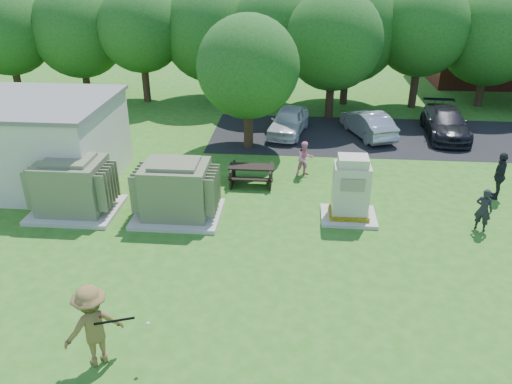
# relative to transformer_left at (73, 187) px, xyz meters

# --- Properties ---
(ground) EXTENTS (120.00, 120.00, 0.00)m
(ground) POSITION_rel_transformer_left_xyz_m (6.50, -4.50, -0.97)
(ground) COLOR #2D6619
(ground) RESTS_ON ground
(parking_strip) EXTENTS (20.00, 6.00, 0.01)m
(parking_strip) POSITION_rel_transformer_left_xyz_m (13.50, 9.00, -0.96)
(parking_strip) COLOR #232326
(parking_strip) RESTS_ON ground
(transformer_left) EXTENTS (3.00, 2.40, 2.07)m
(transformer_left) POSITION_rel_transformer_left_xyz_m (0.00, 0.00, 0.00)
(transformer_left) COLOR beige
(transformer_left) RESTS_ON ground
(transformer_right) EXTENTS (3.00, 2.40, 2.07)m
(transformer_right) POSITION_rel_transformer_left_xyz_m (3.70, 0.00, 0.00)
(transformer_right) COLOR beige
(transformer_right) RESTS_ON ground
(generator_cabinet) EXTENTS (1.90, 1.55, 2.31)m
(generator_cabinet) POSITION_rel_transformer_left_xyz_m (9.67, 0.36, 0.04)
(generator_cabinet) COLOR beige
(generator_cabinet) RESTS_ON ground
(picnic_table) EXTENTS (1.78, 1.33, 0.76)m
(picnic_table) POSITION_rel_transformer_left_xyz_m (6.03, 2.91, -0.50)
(picnic_table) COLOR black
(picnic_table) RESTS_ON ground
(batter) EXTENTS (1.51, 1.40, 2.05)m
(batter) POSITION_rel_transformer_left_xyz_m (3.45, -6.94, 0.05)
(batter) COLOR brown
(batter) RESTS_ON ground
(person_by_generator) EXTENTS (0.66, 0.61, 1.51)m
(person_by_generator) POSITION_rel_transformer_left_xyz_m (14.00, -0.07, -0.22)
(person_by_generator) COLOR black
(person_by_generator) RESTS_ON ground
(person_at_picnic) EXTENTS (0.88, 0.80, 1.47)m
(person_at_picnic) POSITION_rel_transformer_left_xyz_m (8.14, 3.92, -0.24)
(person_at_picnic) COLOR pink
(person_at_picnic) RESTS_ON ground
(person_walking_right) EXTENTS (0.80, 1.16, 1.82)m
(person_walking_right) POSITION_rel_transformer_left_xyz_m (15.34, 2.45, -0.06)
(person_walking_right) COLOR #232428
(person_walking_right) RESTS_ON ground
(car_white) EXTENTS (2.29, 4.12, 1.33)m
(car_white) POSITION_rel_transformer_left_xyz_m (7.33, 9.05, -0.31)
(car_white) COLOR white
(car_white) RESTS_ON ground
(car_silver_a) EXTENTS (2.61, 4.13, 1.29)m
(car_silver_a) POSITION_rel_transformer_left_xyz_m (11.29, 9.06, -0.33)
(car_silver_a) COLOR #AFAFB4
(car_silver_a) RESTS_ON ground
(car_dark) EXTENTS (2.14, 4.78, 1.36)m
(car_dark) POSITION_rel_transformer_left_xyz_m (15.15, 9.42, -0.29)
(car_dark) COLOR black
(car_dark) RESTS_ON ground
(batting_equipment) EXTENTS (1.22, 0.48, 0.34)m
(batting_equipment) POSITION_rel_transformer_left_xyz_m (4.04, -7.04, 0.33)
(batting_equipment) COLOR black
(batting_equipment) RESTS_ON ground
(tree_row) EXTENTS (41.30, 13.30, 7.30)m
(tree_row) POSITION_rel_transformer_left_xyz_m (8.25, 14.00, 3.18)
(tree_row) COLOR #47301E
(tree_row) RESTS_ON ground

